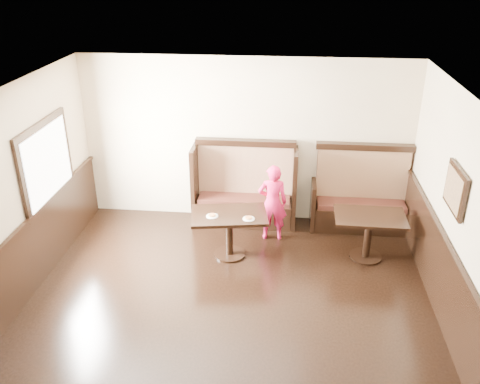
# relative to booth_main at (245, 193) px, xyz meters

# --- Properties ---
(ground) EXTENTS (7.00, 7.00, 0.00)m
(ground) POSITION_rel_booth_main_xyz_m (0.00, -3.30, -0.53)
(ground) COLOR black
(ground) RESTS_ON ground
(room_shell) EXTENTS (7.00, 7.00, 7.00)m
(room_shell) POSITION_rel_booth_main_xyz_m (-0.30, -3.01, 0.14)
(room_shell) COLOR beige
(room_shell) RESTS_ON ground
(booth_main) EXTENTS (1.75, 0.72, 1.45)m
(booth_main) POSITION_rel_booth_main_xyz_m (0.00, 0.00, 0.00)
(booth_main) COLOR black
(booth_main) RESTS_ON ground
(booth_neighbor) EXTENTS (1.65, 0.72, 1.45)m
(booth_neighbor) POSITION_rel_booth_main_xyz_m (1.95, -0.00, -0.05)
(booth_neighbor) COLOR black
(booth_neighbor) RESTS_ON ground
(table_main) EXTENTS (1.22, 0.88, 0.72)m
(table_main) POSITION_rel_booth_main_xyz_m (-0.13, -1.13, 0.02)
(table_main) COLOR black
(table_main) RESTS_ON ground
(table_neighbor) EXTENTS (1.05, 0.70, 0.72)m
(table_neighbor) POSITION_rel_booth_main_xyz_m (1.96, -0.99, 0.01)
(table_neighbor) COLOR black
(table_neighbor) RESTS_ON ground
(child) EXTENTS (0.49, 0.34, 1.28)m
(child) POSITION_rel_booth_main_xyz_m (0.49, -0.54, 0.12)
(child) COLOR #DB1750
(child) RESTS_ON ground
(pizza_plate_left) EXTENTS (0.18, 0.18, 0.03)m
(pizza_plate_left) POSITION_rel_booth_main_xyz_m (-0.37, -1.23, 0.20)
(pizza_plate_left) COLOR white
(pizza_plate_left) RESTS_ON table_main
(pizza_plate_right) EXTENTS (0.18, 0.18, 0.03)m
(pizza_plate_right) POSITION_rel_booth_main_xyz_m (0.17, -1.26, 0.20)
(pizza_plate_right) COLOR white
(pizza_plate_right) RESTS_ON table_main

